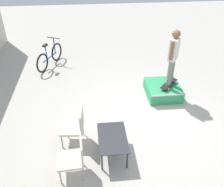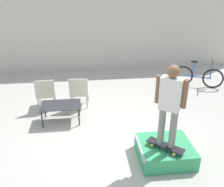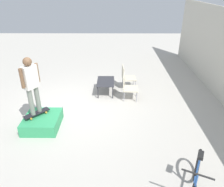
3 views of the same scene
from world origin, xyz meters
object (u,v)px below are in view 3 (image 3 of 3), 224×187
object	(u,v)px
skateboard_on_ramp	(37,113)
bicycle	(195,182)
coffee_table	(106,82)
skate_ramp_box	(42,121)
person_skater	(31,82)
patio_chair_left	(127,76)
patio_chair_right	(128,86)

from	to	relation	value
skateboard_on_ramp	bicycle	bearing A→B (deg)	101.61
coffee_table	skate_ramp_box	bearing A→B (deg)	-38.66
person_skater	patio_chair_left	xyz separation A→B (m)	(-2.60, 2.70, -0.89)
coffee_table	patio_chair_right	distance (m)	0.93
coffee_table	patio_chair_left	distance (m)	0.93
patio_chair_left	person_skater	bearing A→B (deg)	130.22
skate_ramp_box	skateboard_on_ramp	distance (m)	0.29
patio_chair_left	bicycle	distance (m)	5.04
skate_ramp_box	person_skater	world-z (taller)	person_skater
skate_ramp_box	person_skater	xyz separation A→B (m)	(-0.05, -0.14, 1.21)
skate_ramp_box	skateboard_on_ramp	xyz separation A→B (m)	(-0.05, -0.14, 0.25)
patio_chair_left	patio_chair_right	bearing A→B (deg)	176.24
skate_ramp_box	coffee_table	distance (m)	2.81
patio_chair_left	bicycle	xyz separation A→B (m)	(4.93, 1.03, -0.12)
skateboard_on_ramp	skate_ramp_box	bearing A→B (deg)	113.60
person_skater	bicycle	bearing A→B (deg)	91.67
patio_chair_left	bicycle	bearing A→B (deg)	-172.00
person_skater	bicycle	distance (m)	4.51
person_skater	skate_ramp_box	bearing A→B (deg)	103.66
bicycle	person_skater	bearing A→B (deg)	-96.90
person_skater	coffee_table	bearing A→B (deg)	172.12
skateboard_on_ramp	patio_chair_right	bearing A→B (deg)	165.41
patio_chair_right	skate_ramp_box	bearing A→B (deg)	128.91
skate_ramp_box	bicycle	distance (m)	4.25
patio_chair_left	patio_chair_right	distance (m)	0.93
person_skater	patio_chair_left	world-z (taller)	person_skater
skate_ramp_box	skateboard_on_ramp	size ratio (longest dim) A/B	1.61
person_skater	patio_chair_right	size ratio (longest dim) A/B	1.81
person_skater	patio_chair_left	bearing A→B (deg)	167.68
patio_chair_right	person_skater	bearing A→B (deg)	126.67
coffee_table	patio_chair_left	bearing A→B (deg)	120.21
skateboard_on_ramp	patio_chair_left	size ratio (longest dim) A/B	0.76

